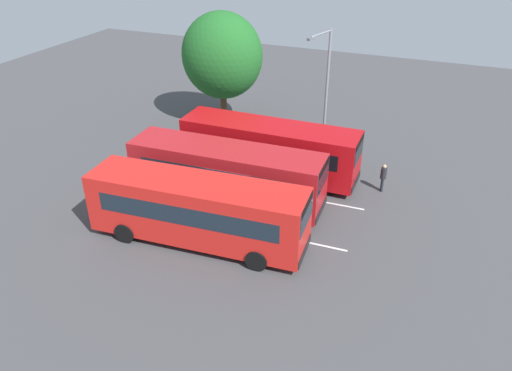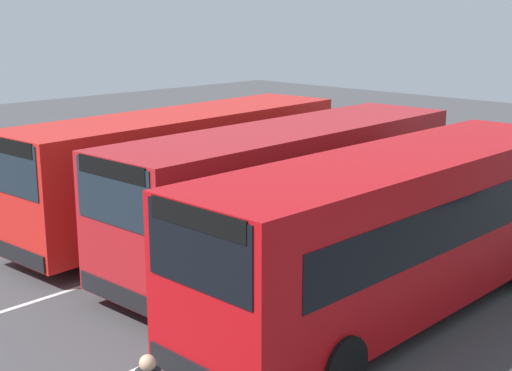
{
  "view_description": "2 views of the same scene",
  "coord_description": "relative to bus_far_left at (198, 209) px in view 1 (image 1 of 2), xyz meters",
  "views": [
    {
      "loc": [
        9.18,
        -19.67,
        13.5
      ],
      "look_at": [
        1.07,
        0.07,
        1.34
      ],
      "focal_mm": 34.77,
      "sensor_mm": 36.0,
      "label": 1
    },
    {
      "loc": [
        11.34,
        10.8,
        5.6
      ],
      "look_at": [
        -0.21,
        -0.7,
        1.65
      ],
      "focal_mm": 50.43,
      "sensor_mm": 36.0,
      "label": 2
    }
  ],
  "objects": [
    {
      "name": "depot_tree",
      "position": [
        -5.11,
        13.29,
        3.03
      ],
      "size": [
        5.48,
        4.93,
        7.62
      ],
      "color": "#4C3823",
      "rests_on": "ground"
    },
    {
      "name": "pedestrian",
      "position": [
        6.92,
        7.76,
        -0.77
      ],
      "size": [
        0.4,
        0.4,
        1.58
      ],
      "rotation": [
        0.0,
        0.0,
        3.43
      ],
      "color": "#232833",
      "rests_on": "ground"
    },
    {
      "name": "bus_center_right",
      "position": [
        0.69,
        7.13,
        0.0
      ],
      "size": [
        9.92,
        2.63,
        3.08
      ],
      "rotation": [
        0.0,
        0.0,
        0.01
      ],
      "color": "#B70C11",
      "rests_on": "ground"
    },
    {
      "name": "ground_plane",
      "position": [
        0.26,
        3.47,
        -1.7
      ],
      "size": [
        63.77,
        63.77,
        0.0
      ],
      "primitive_type": "plane",
      "color": "#424244"
    },
    {
      "name": "lane_stripe_outer_left",
      "position": [
        0.26,
        1.61,
        -1.69
      ],
      "size": [
        12.43,
        0.49,
        0.01
      ],
      "primitive_type": "cube",
      "rotation": [
        0.0,
        0.0,
        0.03
      ],
      "color": "silver",
      "rests_on": "ground"
    },
    {
      "name": "lane_stripe_inner_left",
      "position": [
        0.26,
        5.33,
        -1.69
      ],
      "size": [
        12.43,
        0.49,
        0.01
      ],
      "primitive_type": "cube",
      "rotation": [
        0.0,
        0.0,
        0.03
      ],
      "color": "silver",
      "rests_on": "ground"
    },
    {
      "name": "street_lamp",
      "position": [
        2.47,
        11.46,
        2.59
      ],
      "size": [
        0.81,
        2.38,
        7.43
      ],
      "rotation": [
        0.0,
        0.0,
        -1.84
      ],
      "color": "gray",
      "rests_on": "ground"
    },
    {
      "name": "bus_center_left",
      "position": [
        -0.25,
        3.56,
        0.0
      ],
      "size": [
        9.98,
        2.85,
        3.08
      ],
      "rotation": [
        0.0,
        0.0,
        0.04
      ],
      "color": "#AD191E",
      "rests_on": "ground"
    },
    {
      "name": "bus_far_left",
      "position": [
        0.0,
        0.0,
        0.0
      ],
      "size": [
        10.03,
        3.06,
        3.08
      ],
      "rotation": [
        0.0,
        0.0,
        0.07
      ],
      "color": "red",
      "rests_on": "ground"
    }
  ]
}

